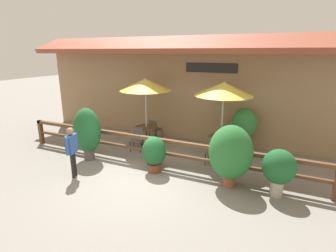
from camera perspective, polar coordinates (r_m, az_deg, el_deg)
name	(u,v)px	position (r m, az deg, el deg)	size (l,w,h in m)	color
ground_plane	(137,178)	(7.94, -6.80, -11.18)	(60.00, 60.00, 0.00)	gray
building_facade	(187,88)	(10.87, 4.24, 8.27)	(14.28, 1.49, 4.23)	#997A56
patio_railing	(153,145)	(8.50, -3.27, -4.12)	(10.40, 0.14, 0.95)	brown
patio_umbrella_near	(145,85)	(10.04, -4.95, 8.96)	(1.96, 1.96, 2.66)	#B7B2A8
dining_table_near	(146,130)	(10.41, -4.71, -0.96)	(0.90, 0.90, 0.74)	#4C3826
chair_near_streetside	(137,138)	(9.89, -6.77, -2.59)	(0.51, 0.51, 0.86)	#514C47
chair_near_wallside	(155,129)	(11.02, -2.92, -0.56)	(0.50, 0.50, 0.86)	#514C47
patio_umbrella_middle	(224,89)	(8.98, 12.06, 7.86)	(1.96, 1.96, 2.66)	#B7B2A8
dining_table_middle	(221,140)	(9.39, 11.43, -3.11)	(0.90, 0.90, 0.74)	#4C3826
chair_middle_streetside	(213,150)	(8.80, 9.83, -5.10)	(0.42, 0.42, 0.86)	#514C47
chair_middle_wallside	(225,138)	(10.09, 12.27, -2.47)	(0.51, 0.51, 0.86)	#514C47
potted_plant_entrance_palm	(231,153)	(7.25, 13.46, -5.72)	(1.18, 1.06, 1.75)	#9E4C33
potted_plant_broad_leaf	(279,168)	(7.26, 22.98, -8.50)	(0.84, 0.75, 1.26)	#B7AD99
potted_plant_small_flowering	(87,131)	(9.23, -17.17, -1.13)	(0.94, 0.85, 1.81)	#564C47
potted_plant_tall_tropical	(154,153)	(8.06, -3.03, -5.88)	(0.74, 0.66, 1.13)	brown
potted_plant_corner_fern	(244,125)	(9.97, 16.22, 0.18)	(0.89, 0.80, 1.64)	#9E4C33
pedestrian	(72,146)	(8.08, -20.25, -4.05)	(0.30, 0.52, 1.52)	black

